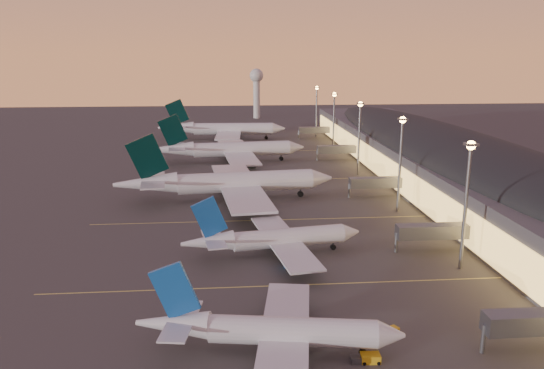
{
  "coord_description": "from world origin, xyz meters",
  "views": [
    {
      "loc": [
        -9.94,
        -95.45,
        41.79
      ],
      "look_at": [
        2.0,
        45.0,
        7.0
      ],
      "focal_mm": 35.0,
      "sensor_mm": 36.0,
      "label": 1
    }
  ],
  "objects_px": {
    "baggage_tug_a": "(367,358)",
    "baggage_tug_b": "(390,332)",
    "airliner_wide_far": "(222,129)",
    "radar_tower": "(257,85)",
    "airliner_narrow_south": "(269,331)",
    "airliner_wide_near": "(227,183)",
    "airliner_narrow_north": "(274,239)",
    "airliner_wide_mid": "(229,150)"
  },
  "relations": [
    {
      "from": "baggage_tug_a",
      "to": "baggage_tug_b",
      "type": "distance_m",
      "value": 8.9
    },
    {
      "from": "airliner_wide_far",
      "to": "radar_tower",
      "type": "xyz_separation_m",
      "value": [
        22.41,
        90.46,
        16.64
      ]
    },
    {
      "from": "airliner_wide_far",
      "to": "airliner_narrow_south",
      "type": "bearing_deg",
      "value": -85.12
    },
    {
      "from": "airliner_wide_near",
      "to": "baggage_tug_a",
      "type": "xyz_separation_m",
      "value": [
        19.12,
        -85.99,
        -4.71
      ]
    },
    {
      "from": "radar_tower",
      "to": "airliner_wide_far",
      "type": "bearing_deg",
      "value": -103.91
    },
    {
      "from": "baggage_tug_a",
      "to": "baggage_tug_b",
      "type": "xyz_separation_m",
      "value": [
        5.45,
        7.03,
        -0.11
      ]
    },
    {
      "from": "airliner_narrow_south",
      "to": "airliner_wide_far",
      "type": "relative_size",
      "value": 0.61
    },
    {
      "from": "baggage_tug_a",
      "to": "baggage_tug_b",
      "type": "bearing_deg",
      "value": 54.63
    },
    {
      "from": "airliner_narrow_north",
      "to": "baggage_tug_b",
      "type": "bearing_deg",
      "value": -75.98
    },
    {
      "from": "airliner_narrow_north",
      "to": "baggage_tug_a",
      "type": "bearing_deg",
      "value": -86.55
    },
    {
      "from": "airliner_wide_far",
      "to": "baggage_tug_b",
      "type": "bearing_deg",
      "value": -79.55
    },
    {
      "from": "airliner_wide_near",
      "to": "airliner_wide_mid",
      "type": "bearing_deg",
      "value": 83.09
    },
    {
      "from": "airliner_wide_far",
      "to": "radar_tower",
      "type": "height_order",
      "value": "radar_tower"
    },
    {
      "from": "airliner_wide_mid",
      "to": "radar_tower",
      "type": "xyz_separation_m",
      "value": [
        19.59,
        148.59,
        16.82
      ]
    },
    {
      "from": "airliner_wide_near",
      "to": "baggage_tug_a",
      "type": "height_order",
      "value": "airliner_wide_near"
    },
    {
      "from": "radar_tower",
      "to": "baggage_tug_a",
      "type": "height_order",
      "value": "radar_tower"
    },
    {
      "from": "airliner_narrow_south",
      "to": "baggage_tug_a",
      "type": "xyz_separation_m",
      "value": [
        13.38,
        -3.32,
        -3.0
      ]
    },
    {
      "from": "airliner_wide_near",
      "to": "airliner_wide_far",
      "type": "bearing_deg",
      "value": 84.89
    },
    {
      "from": "airliner_wide_near",
      "to": "radar_tower",
      "type": "distance_m",
      "value": 206.64
    },
    {
      "from": "radar_tower",
      "to": "airliner_wide_mid",
      "type": "bearing_deg",
      "value": -97.51
    },
    {
      "from": "airliner_narrow_south",
      "to": "baggage_tug_a",
      "type": "bearing_deg",
      "value": -5.0
    },
    {
      "from": "airliner_narrow_north",
      "to": "baggage_tug_b",
      "type": "xyz_separation_m",
      "value": [
        14.82,
        -34.37,
        -3.16
      ]
    },
    {
      "from": "airliner_narrow_south",
      "to": "airliner_narrow_north",
      "type": "relative_size",
      "value": 0.99
    },
    {
      "from": "radar_tower",
      "to": "baggage_tug_a",
      "type": "xyz_separation_m",
      "value": [
        -1.2,
        -290.96,
        -21.31
      ]
    },
    {
      "from": "airliner_narrow_north",
      "to": "baggage_tug_a",
      "type": "xyz_separation_m",
      "value": [
        9.37,
        -41.4,
        -3.04
      ]
    },
    {
      "from": "baggage_tug_a",
      "to": "baggage_tug_b",
      "type": "height_order",
      "value": "baggage_tug_a"
    },
    {
      "from": "airliner_narrow_north",
      "to": "airliner_narrow_south",
      "type": "bearing_deg",
      "value": -105.32
    },
    {
      "from": "airliner_narrow_south",
      "to": "radar_tower",
      "type": "height_order",
      "value": "radar_tower"
    },
    {
      "from": "baggage_tug_b",
      "to": "airliner_wide_mid",
      "type": "bearing_deg",
      "value": 72.48
    },
    {
      "from": "airliner_narrow_north",
      "to": "airliner_wide_far",
      "type": "xyz_separation_m",
      "value": [
        -11.83,
        159.09,
        1.63
      ]
    },
    {
      "from": "airliner_narrow_north",
      "to": "airliner_wide_mid",
      "type": "xyz_separation_m",
      "value": [
        -9.01,
        100.96,
        1.45
      ]
    },
    {
      "from": "baggage_tug_a",
      "to": "airliner_wide_far",
      "type": "bearing_deg",
      "value": 98.44
    },
    {
      "from": "airliner_wide_far",
      "to": "radar_tower",
      "type": "bearing_deg",
      "value": 78.7
    },
    {
      "from": "airliner_wide_far",
      "to": "baggage_tug_b",
      "type": "xyz_separation_m",
      "value": [
        26.65,
        -193.47,
        -4.79
      ]
    },
    {
      "from": "airliner_wide_near",
      "to": "airliner_wide_far",
      "type": "distance_m",
      "value": 114.52
    },
    {
      "from": "airliner_narrow_north",
      "to": "airliner_wide_far",
      "type": "relative_size",
      "value": 0.61
    },
    {
      "from": "baggage_tug_a",
      "to": "airliner_wide_mid",
      "type": "bearing_deg",
      "value": 99.76
    },
    {
      "from": "airliner_wide_near",
      "to": "airliner_wide_far",
      "type": "xyz_separation_m",
      "value": [
        -2.08,
        114.51,
        -0.03
      ]
    },
    {
      "from": "baggage_tug_a",
      "to": "airliner_narrow_south",
      "type": "bearing_deg",
      "value": 168.46
    },
    {
      "from": "radar_tower",
      "to": "baggage_tug_b",
      "type": "relative_size",
      "value": 9.36
    },
    {
      "from": "radar_tower",
      "to": "baggage_tug_b",
      "type": "height_order",
      "value": "radar_tower"
    },
    {
      "from": "airliner_narrow_south",
      "to": "airliner_wide_far",
      "type": "distance_m",
      "value": 197.34
    }
  ]
}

